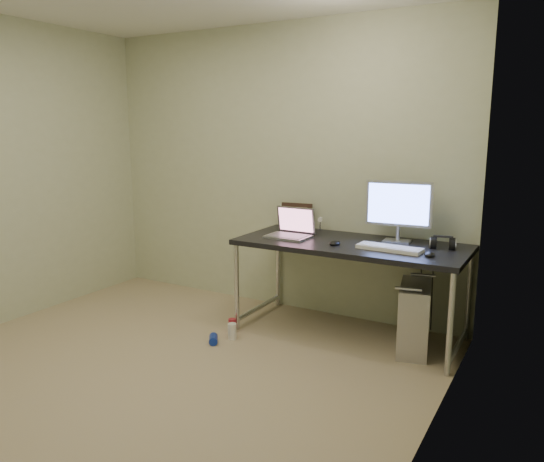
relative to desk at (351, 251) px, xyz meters
The scene contains 18 objects.
floor 1.76m from the desk, 122.52° to the right, with size 3.50×3.50×0.00m, color tan.
wall_back 1.11m from the desk, 156.37° to the left, with size 3.50×0.02×2.50m, color beige.
wall_right 1.72m from the desk, 57.32° to the right, with size 0.02×3.50×2.50m, color beige.
desk is the anchor object (origin of this frame).
tower_computer 0.68m from the desk, ahead, with size 0.31×0.52×0.54m.
cable_a 0.64m from the desk, 34.98° to the left, with size 0.01×0.01×0.70m, color black.
cable_b 0.71m from the desk, 28.93° to the left, with size 0.01×0.01×0.72m, color black.
can_red 1.12m from the desk, 153.20° to the right, with size 0.06×0.06×0.11m, color #AE1F31.
can_white 1.11m from the desk, 144.67° to the right, with size 0.07×0.07×0.12m, color white.
can_blue 1.25m from the desk, 140.91° to the right, with size 0.07×0.07×0.12m, color #132EAD.
laptop 0.52m from the desk, behind, with size 0.34×0.28×0.23m.
monitor 0.50m from the desk, 31.53° to the left, with size 0.50×0.16×0.47m.
keyboard 0.36m from the desk, 18.08° to the right, with size 0.46×0.15×0.03m, color white.
mouse_right 0.66m from the desk, 13.48° to the right, with size 0.07×0.11×0.04m, color black.
mouse_left 0.18m from the desk, 118.97° to the right, with size 0.08×0.12×0.04m, color black.
headphones 0.68m from the desk, 11.87° to the left, with size 0.19×0.11×0.12m.
picture_frame 0.72m from the desk, 154.50° to the left, with size 0.28×0.03×0.22m, color black.
webcam 0.51m from the desk, 143.48° to the left, with size 0.05×0.04×0.12m.
Camera 1 is at (2.31, -2.39, 1.62)m, focal length 35.00 mm.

